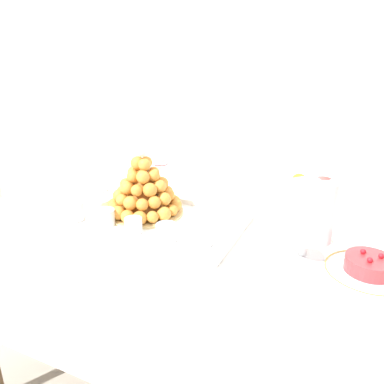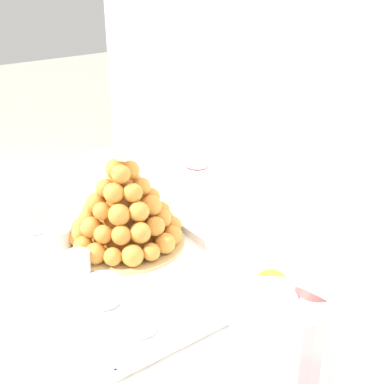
{
  "view_description": "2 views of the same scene",
  "coord_description": "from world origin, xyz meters",
  "px_view_note": "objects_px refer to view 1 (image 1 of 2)",
  "views": [
    {
      "loc": [
        0.4,
        -1.0,
        1.26
      ],
      "look_at": [
        -0.05,
        -0.03,
        0.86
      ],
      "focal_mm": 34.94,
      "sensor_mm": 36.0,
      "label": 1
    },
    {
      "loc": [
        0.66,
        -0.48,
        1.35
      ],
      "look_at": [
        -0.01,
        0.01,
        0.95
      ],
      "focal_mm": 48.28,
      "sensor_mm": 36.0,
      "label": 2
    }
  ],
  "objects_px": {
    "serving_tray": "(149,220)",
    "wine_glass": "(160,158)",
    "creme_brulee_ramekin": "(98,202)",
    "croquembouche": "(144,189)",
    "dessert_cup_left": "(75,212)",
    "fruit_tart_plate": "(369,268)",
    "dessert_cup_mid_left": "(105,218)",
    "macaron_goblet": "(308,209)",
    "dessert_cup_right": "(202,236)",
    "dessert_cup_mid_right": "(167,233)",
    "dessert_cup_centre": "(133,226)"
  },
  "relations": [
    {
      "from": "macaron_goblet",
      "to": "dessert_cup_mid_left",
      "type": "bearing_deg",
      "value": -172.91
    },
    {
      "from": "dessert_cup_mid_left",
      "to": "macaron_goblet",
      "type": "bearing_deg",
      "value": 7.09
    },
    {
      "from": "fruit_tart_plate",
      "to": "wine_glass",
      "type": "relative_size",
      "value": 1.24
    },
    {
      "from": "dessert_cup_mid_right",
      "to": "macaron_goblet",
      "type": "relative_size",
      "value": 0.26
    },
    {
      "from": "croquembouche",
      "to": "creme_brulee_ramekin",
      "type": "distance_m",
      "value": 0.2
    },
    {
      "from": "dessert_cup_mid_right",
      "to": "wine_glass",
      "type": "distance_m",
      "value": 0.47
    },
    {
      "from": "creme_brulee_ramekin",
      "to": "wine_glass",
      "type": "height_order",
      "value": "wine_glass"
    },
    {
      "from": "dessert_cup_right",
      "to": "macaron_goblet",
      "type": "xyz_separation_m",
      "value": [
        0.27,
        0.06,
        0.11
      ]
    },
    {
      "from": "croquembouche",
      "to": "dessert_cup_right",
      "type": "xyz_separation_m",
      "value": [
        0.26,
        -0.12,
        -0.06
      ]
    },
    {
      "from": "dessert_cup_left",
      "to": "dessert_cup_centre",
      "type": "xyz_separation_m",
      "value": [
        0.22,
        0.0,
        -0.01
      ]
    },
    {
      "from": "dessert_cup_mid_left",
      "to": "wine_glass",
      "type": "xyz_separation_m",
      "value": [
        -0.02,
        0.39,
        0.1
      ]
    },
    {
      "from": "serving_tray",
      "to": "croquembouche",
      "type": "xyz_separation_m",
      "value": [
        -0.04,
        0.04,
        0.09
      ]
    },
    {
      "from": "dessert_cup_centre",
      "to": "dessert_cup_right",
      "type": "relative_size",
      "value": 0.91
    },
    {
      "from": "wine_glass",
      "to": "fruit_tart_plate",
      "type": "bearing_deg",
      "value": -22.88
    },
    {
      "from": "dessert_cup_mid_left",
      "to": "dessert_cup_mid_right",
      "type": "bearing_deg",
      "value": -1.24
    },
    {
      "from": "dessert_cup_centre",
      "to": "fruit_tart_plate",
      "type": "xyz_separation_m",
      "value": [
        0.65,
        0.07,
        -0.01
      ]
    },
    {
      "from": "croquembouche",
      "to": "dessert_cup_right",
      "type": "relative_size",
      "value": 4.38
    },
    {
      "from": "dessert_cup_right",
      "to": "creme_brulee_ramekin",
      "type": "bearing_deg",
      "value": 167.21
    },
    {
      "from": "serving_tray",
      "to": "dessert_cup_right",
      "type": "relative_size",
      "value": 10.3
    },
    {
      "from": "dessert_cup_right",
      "to": "fruit_tart_plate",
      "type": "bearing_deg",
      "value": 6.49
    },
    {
      "from": "croquembouche",
      "to": "dessert_cup_centre",
      "type": "height_order",
      "value": "croquembouche"
    },
    {
      "from": "dessert_cup_right",
      "to": "wine_glass",
      "type": "relative_size",
      "value": 0.34
    },
    {
      "from": "croquembouche",
      "to": "dessert_cup_mid_right",
      "type": "distance_m",
      "value": 0.22
    },
    {
      "from": "dessert_cup_left",
      "to": "macaron_goblet",
      "type": "xyz_separation_m",
      "value": [
        0.71,
        0.08,
        0.11
      ]
    },
    {
      "from": "creme_brulee_ramekin",
      "to": "dessert_cup_mid_left",
      "type": "bearing_deg",
      "value": -43.71
    },
    {
      "from": "dessert_cup_left",
      "to": "dessert_cup_mid_right",
      "type": "relative_size",
      "value": 0.95
    },
    {
      "from": "serving_tray",
      "to": "creme_brulee_ramekin",
      "type": "xyz_separation_m",
      "value": [
        -0.22,
        0.02,
        0.02
      ]
    },
    {
      "from": "dessert_cup_mid_right",
      "to": "dessert_cup_centre",
      "type": "bearing_deg",
      "value": -179.74
    },
    {
      "from": "dessert_cup_right",
      "to": "serving_tray",
      "type": "bearing_deg",
      "value": 160.12
    },
    {
      "from": "dessert_cup_mid_left",
      "to": "dessert_cup_centre",
      "type": "relative_size",
      "value": 1.13
    },
    {
      "from": "dessert_cup_mid_left",
      "to": "dessert_cup_right",
      "type": "distance_m",
      "value": 0.33
    },
    {
      "from": "dessert_cup_mid_left",
      "to": "creme_brulee_ramekin",
      "type": "bearing_deg",
      "value": 136.29
    },
    {
      "from": "macaron_goblet",
      "to": "serving_tray",
      "type": "bearing_deg",
      "value": 177.88
    },
    {
      "from": "serving_tray",
      "to": "wine_glass",
      "type": "relative_size",
      "value": 3.46
    },
    {
      "from": "wine_glass",
      "to": "serving_tray",
      "type": "bearing_deg",
      "value": -67.66
    },
    {
      "from": "dessert_cup_mid_right",
      "to": "creme_brulee_ramekin",
      "type": "relative_size",
      "value": 0.7
    },
    {
      "from": "wine_glass",
      "to": "dessert_cup_right",
      "type": "bearing_deg",
      "value": -47.58
    },
    {
      "from": "serving_tray",
      "to": "dessert_cup_mid_right",
      "type": "xyz_separation_m",
      "value": [
        0.12,
        -0.1,
        0.02
      ]
    },
    {
      "from": "dessert_cup_mid_left",
      "to": "dessert_cup_right",
      "type": "xyz_separation_m",
      "value": [
        0.33,
        0.01,
        0.0
      ]
    },
    {
      "from": "dessert_cup_left",
      "to": "fruit_tart_plate",
      "type": "distance_m",
      "value": 0.88
    },
    {
      "from": "serving_tray",
      "to": "dessert_cup_right",
      "type": "distance_m",
      "value": 0.24
    },
    {
      "from": "dessert_cup_left",
      "to": "macaron_goblet",
      "type": "bearing_deg",
      "value": 6.43
    },
    {
      "from": "dessert_cup_left",
      "to": "dessert_cup_right",
      "type": "distance_m",
      "value": 0.44
    },
    {
      "from": "creme_brulee_ramekin",
      "to": "fruit_tart_plate",
      "type": "height_order",
      "value": "fruit_tart_plate"
    },
    {
      "from": "serving_tray",
      "to": "wine_glass",
      "type": "height_order",
      "value": "wine_glass"
    },
    {
      "from": "dessert_cup_mid_left",
      "to": "wine_glass",
      "type": "distance_m",
      "value": 0.4
    },
    {
      "from": "creme_brulee_ramekin",
      "to": "croquembouche",
      "type": "bearing_deg",
      "value": 6.16
    },
    {
      "from": "dessert_cup_left",
      "to": "dessert_cup_mid_left",
      "type": "distance_m",
      "value": 0.12
    },
    {
      "from": "macaron_goblet",
      "to": "dessert_cup_right",
      "type": "bearing_deg",
      "value": -166.93
    },
    {
      "from": "serving_tray",
      "to": "dessert_cup_left",
      "type": "bearing_deg",
      "value": -155.95
    }
  ]
}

